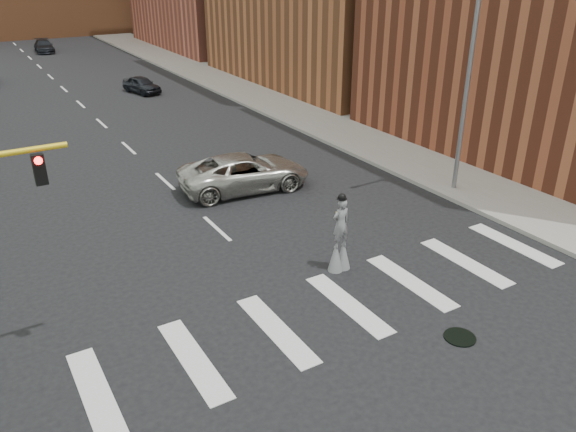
{
  "coord_description": "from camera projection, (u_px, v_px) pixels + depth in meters",
  "views": [
    {
      "loc": [
        -7.86,
        -10.63,
        9.85
      ],
      "look_at": [
        1.16,
        4.42,
        1.7
      ],
      "focal_mm": 35.0,
      "sensor_mm": 36.0,
      "label": 1
    }
  ],
  "objects": [
    {
      "name": "ground_plane",
      "position": [
        333.0,
        334.0,
        16.08
      ],
      "size": [
        160.0,
        160.0,
        0.0
      ],
      "primitive_type": "plane",
      "color": "black",
      "rests_on": "ground"
    },
    {
      "name": "sidewalk_right",
      "position": [
        276.0,
        102.0,
        41.32
      ],
      "size": [
        5.0,
        90.0,
        0.18
      ],
      "primitive_type": "cube",
      "color": "gray",
      "rests_on": "ground"
    },
    {
      "name": "manhole",
      "position": [
        460.0,
        337.0,
        15.92
      ],
      "size": [
        0.9,
        0.9,
        0.04
      ],
      "primitive_type": "cylinder",
      "color": "black",
      "rests_on": "ground"
    },
    {
      "name": "streetlight",
      "position": [
        466.0,
        85.0,
        23.77
      ],
      "size": [
        2.05,
        0.2,
        9.0
      ],
      "color": "slate",
      "rests_on": "ground"
    },
    {
      "name": "stilt_performer",
      "position": [
        340.0,
        240.0,
        18.96
      ],
      "size": [
        0.84,
        0.53,
        2.83
      ],
      "rotation": [
        0.0,
        0.0,
        3.17
      ],
      "color": "black",
      "rests_on": "ground"
    },
    {
      "name": "suv_crossing",
      "position": [
        244.0,
        172.0,
        25.75
      ],
      "size": [
        6.25,
        3.4,
        1.66
      ],
      "primitive_type": "imported",
      "rotation": [
        0.0,
        0.0,
        1.46
      ],
      "color": "#B1AEA7",
      "rests_on": "ground"
    },
    {
      "name": "car_near",
      "position": [
        142.0,
        85.0,
        44.07
      ],
      "size": [
        2.44,
        4.05,
        1.29
      ],
      "primitive_type": "imported",
      "rotation": [
        0.0,
        0.0,
        0.26
      ],
      "color": "black",
      "rests_on": "ground"
    },
    {
      "name": "car_far",
      "position": [
        44.0,
        46.0,
        62.76
      ],
      "size": [
        2.15,
        4.72,
        1.34
      ],
      "primitive_type": "imported",
      "rotation": [
        0.0,
        0.0,
        -0.06
      ],
      "color": "black",
      "rests_on": "ground"
    }
  ]
}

